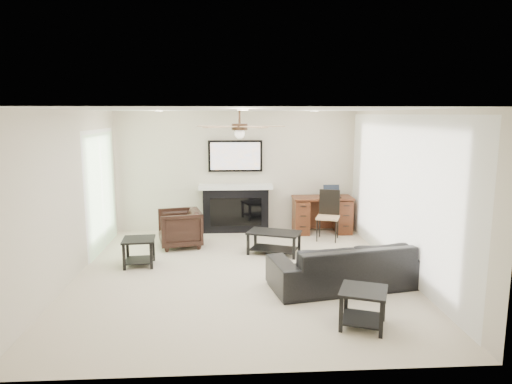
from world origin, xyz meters
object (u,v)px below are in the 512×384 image
sofa (348,265)px  desk (322,215)px  armchair (180,228)px  fireplace_unit (236,187)px  coffee_table (274,243)px

sofa → desk: (0.24, 2.98, 0.06)m
armchair → fireplace_unit: 1.59m
coffee_table → desk: (1.14, 1.38, 0.18)m
fireplace_unit → sofa: bearing=-64.1°
armchair → desk: 2.95m
desk → fireplace_unit: bearing=173.6°
armchair → fireplace_unit: bearing=121.6°
fireplace_unit → desk: bearing=-6.4°
armchair → sofa: bearing=37.9°
sofa → desk: desk is taller
sofa → fireplace_unit: 3.59m
armchair → coffee_table: 1.79m
sofa → desk: size_ratio=1.81×
coffee_table → desk: desk is taller
armchair → desk: desk is taller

